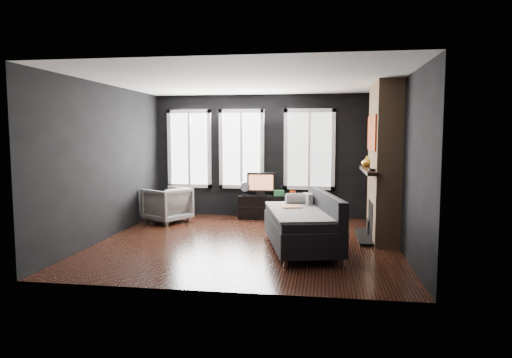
# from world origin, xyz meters

# --- Properties ---
(floor) EXTENTS (5.00, 5.00, 0.00)m
(floor) POSITION_xyz_m (0.00, 0.00, 0.00)
(floor) COLOR black
(floor) RESTS_ON ground
(ceiling) EXTENTS (5.00, 5.00, 0.00)m
(ceiling) POSITION_xyz_m (0.00, 0.00, 2.70)
(ceiling) COLOR white
(ceiling) RESTS_ON ground
(wall_back) EXTENTS (5.00, 0.02, 2.70)m
(wall_back) POSITION_xyz_m (0.00, 2.50, 1.35)
(wall_back) COLOR black
(wall_back) RESTS_ON ground
(wall_left) EXTENTS (0.02, 5.00, 2.70)m
(wall_left) POSITION_xyz_m (-2.50, 0.00, 1.35)
(wall_left) COLOR black
(wall_left) RESTS_ON ground
(wall_right) EXTENTS (0.02, 5.00, 2.70)m
(wall_right) POSITION_xyz_m (2.50, 0.00, 1.35)
(wall_right) COLOR black
(wall_right) RESTS_ON ground
(windows) EXTENTS (4.00, 0.16, 1.76)m
(windows) POSITION_xyz_m (-0.45, 2.46, 2.38)
(windows) COLOR white
(windows) RESTS_ON wall_back
(fireplace) EXTENTS (0.70, 1.62, 2.70)m
(fireplace) POSITION_xyz_m (2.30, 0.60, 1.35)
(fireplace) COLOR #93724C
(fireplace) RESTS_ON floor
(sofa) EXTENTS (1.51, 2.29, 0.90)m
(sofa) POSITION_xyz_m (0.92, -0.36, 0.45)
(sofa) COLOR #272629
(sofa) RESTS_ON floor
(stripe_pillow) EXTENTS (0.17, 0.34, 0.33)m
(stripe_pillow) POSITION_xyz_m (1.01, 0.28, 0.65)
(stripe_pillow) COLOR gray
(stripe_pillow) RESTS_ON sofa
(armchair) EXTENTS (1.03, 1.05, 0.81)m
(armchair) POSITION_xyz_m (-1.95, 1.48, 0.40)
(armchair) COLOR silver
(armchair) RESTS_ON floor
(media_console) EXTENTS (1.53, 0.62, 0.51)m
(media_console) POSITION_xyz_m (0.18, 2.24, 0.26)
(media_console) COLOR black
(media_console) RESTS_ON floor
(monitor) EXTENTS (0.62, 0.16, 0.55)m
(monitor) POSITION_xyz_m (-0.08, 2.24, 0.79)
(monitor) COLOR black
(monitor) RESTS_ON media_console
(desk_fan) EXTENTS (0.28, 0.28, 0.30)m
(desk_fan) POSITION_xyz_m (-0.42, 2.14, 0.66)
(desk_fan) COLOR #A2A2A2
(desk_fan) RESTS_ON media_console
(mug) EXTENTS (0.17, 0.15, 0.13)m
(mug) POSITION_xyz_m (0.61, 2.26, 0.58)
(mug) COLOR #E1430B
(mug) RESTS_ON media_console
(book) EXTENTS (0.18, 0.05, 0.24)m
(book) POSITION_xyz_m (0.74, 2.38, 0.63)
(book) COLOR #A0917E
(book) RESTS_ON media_console
(storage_box) EXTENTS (0.24, 0.18, 0.12)m
(storage_box) POSITION_xyz_m (0.32, 2.19, 0.57)
(storage_box) COLOR #34804C
(storage_box) RESTS_ON media_console
(mantel_vase) EXTENTS (0.25, 0.26, 0.19)m
(mantel_vase) POSITION_xyz_m (2.05, 1.05, 1.33)
(mantel_vase) COLOR gold
(mantel_vase) RESTS_ON fireplace
(mantel_clock) EXTENTS (0.17, 0.17, 0.04)m
(mantel_clock) POSITION_xyz_m (2.05, 0.05, 1.25)
(mantel_clock) COLOR black
(mantel_clock) RESTS_ON fireplace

